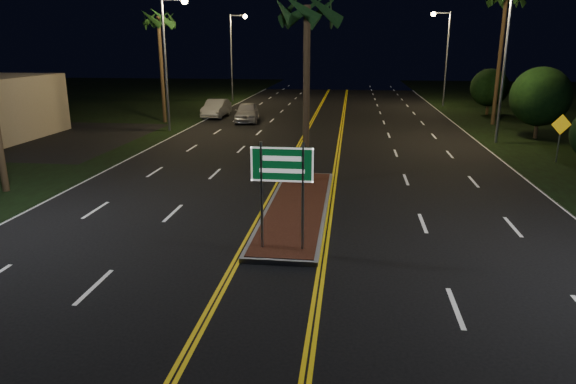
% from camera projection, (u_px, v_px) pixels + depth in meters
% --- Properties ---
extents(ground, '(120.00, 120.00, 0.00)m').
position_uv_depth(ground, '(267.00, 297.00, 12.62)').
color(ground, black).
rests_on(ground, ground).
extents(median_island, '(2.25, 10.25, 0.17)m').
position_uv_depth(median_island, '(297.00, 207.00, 19.27)').
color(median_island, gray).
rests_on(median_island, ground).
extents(highway_sign, '(1.80, 0.08, 3.20)m').
position_uv_depth(highway_sign, '(282.00, 175.00, 14.62)').
color(highway_sign, gray).
rests_on(highway_sign, ground).
extents(streetlight_left_mid, '(1.91, 0.44, 9.00)m').
position_uv_depth(streetlight_left_mid, '(170.00, 49.00, 35.18)').
color(streetlight_left_mid, gray).
rests_on(streetlight_left_mid, ground).
extents(streetlight_left_far, '(1.91, 0.44, 9.00)m').
position_uv_depth(streetlight_left_far, '(235.00, 47.00, 54.25)').
color(streetlight_left_far, gray).
rests_on(streetlight_left_far, ground).
extents(streetlight_right_mid, '(1.91, 0.44, 9.00)m').
position_uv_depth(streetlight_right_mid, '(499.00, 50.00, 30.78)').
color(streetlight_right_mid, gray).
rests_on(streetlight_right_mid, ground).
extents(streetlight_right_far, '(1.91, 0.44, 9.00)m').
position_uv_depth(streetlight_right_far, '(444.00, 48.00, 49.85)').
color(streetlight_right_far, gray).
rests_on(streetlight_right_far, ground).
extents(palm_median, '(2.40, 2.40, 8.30)m').
position_uv_depth(palm_median, '(307.00, 11.00, 20.62)').
color(palm_median, '#382819').
rests_on(palm_median, ground).
extents(palm_left_far, '(2.40, 2.40, 8.80)m').
position_uv_depth(palm_left_far, '(158.00, 20.00, 38.67)').
color(palm_left_far, '#382819').
rests_on(palm_left_far, ground).
extents(shrub_mid, '(3.78, 3.78, 4.62)m').
position_uv_depth(shrub_mid, '(540.00, 97.00, 33.11)').
color(shrub_mid, '#382819').
rests_on(shrub_mid, ground).
extents(shrub_far, '(3.24, 3.24, 3.96)m').
position_uv_depth(shrub_far, '(490.00, 88.00, 44.68)').
color(shrub_far, '#382819').
rests_on(shrub_far, ground).
extents(car_near, '(2.89, 5.53, 1.77)m').
position_uv_depth(car_near, '(247.00, 111.00, 40.93)').
color(car_near, '#B2B2B9').
rests_on(car_near, ground).
extents(car_far, '(2.29, 5.20, 1.72)m').
position_uv_depth(car_far, '(216.00, 107.00, 43.49)').
color(car_far, '#B3B7BE').
rests_on(car_far, ground).
extents(warning_sign, '(1.05, 0.20, 2.52)m').
position_uv_depth(warning_sign, '(560.00, 131.00, 26.56)').
color(warning_sign, gray).
rests_on(warning_sign, ground).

